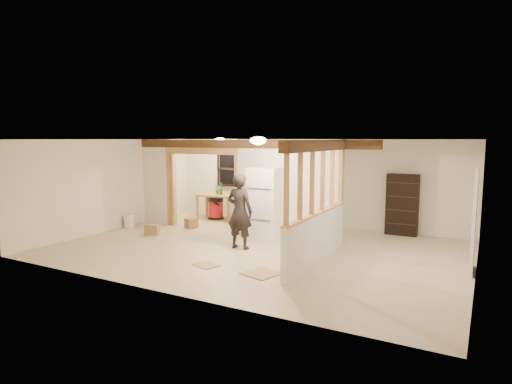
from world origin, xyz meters
The scene contains 30 objects.
floor centered at (0.00, 0.00, -0.01)m, with size 9.00×6.50×0.01m, color #C2B190.
ceiling centered at (0.00, 0.00, 2.50)m, with size 9.00×6.50×0.01m, color white.
wall_back centered at (0.00, 3.25, 1.25)m, with size 9.00×0.01×2.50m, color silver.
wall_front centered at (0.00, -3.25, 1.25)m, with size 9.00×0.01×2.50m, color silver.
wall_left centered at (-4.50, 0.00, 1.25)m, with size 0.01×6.50×2.50m, color silver.
wall_right centered at (4.50, 0.00, 1.25)m, with size 0.01×6.50×2.50m, color silver.
partition_left_stub centered at (-4.05, 1.20, 1.25)m, with size 0.90×0.12×2.50m, color silver.
partition_center centered at (0.20, 1.20, 1.25)m, with size 2.80×0.12×2.50m, color silver.
doorway_frame centered at (-2.40, 1.20, 1.10)m, with size 2.46×0.14×2.20m, color tan.
header_beam_back centered at (-1.00, 1.20, 2.38)m, with size 7.00×0.18×0.22m, color #50321B.
header_beam_right centered at (1.60, -0.40, 2.38)m, with size 0.18×3.30×0.22m, color #50321B.
pony_wall centered at (1.60, -0.40, 0.50)m, with size 0.12×3.20×1.00m, color silver.
stud_partition centered at (1.60, -0.40, 1.66)m, with size 0.14×3.20×1.32m, color tan.
window_back centered at (-2.60, 3.17, 1.55)m, with size 1.12×0.10×1.10m, color black.
french_door centered at (4.42, 0.40, 1.00)m, with size 0.12×0.86×2.00m, color white.
ceiling_dome_main centered at (0.30, -0.50, 2.48)m, with size 0.36×0.36×0.16m, color #FFEABF.
ceiling_dome_util centered at (-2.50, 2.30, 2.48)m, with size 0.32×0.32×0.14m, color #FFEABF.
hanging_bulb centered at (-2.00, 1.60, 2.18)m, with size 0.07×0.07×0.07m, color #FFD88C.
refrigerator centered at (-0.15, 0.78, 0.91)m, with size 0.75×0.73×1.82m, color white.
woman centered at (-0.34, -0.20, 0.87)m, with size 0.63×0.41×1.73m, color black.
work_table centered at (-2.80, 2.56, 0.40)m, with size 1.26×0.63×0.80m, color tan.
potted_plant centered at (-2.72, 2.60, 1.00)m, with size 0.36×0.31×0.40m, color #2B6128.
shop_vac centered at (-2.88, 2.60, 0.34)m, with size 0.52×0.52×0.68m, color #A71216.
bookshelf centered at (2.67, 3.05, 0.80)m, with size 0.80×0.27×1.61m, color black.
bucket centered at (-4.33, 0.32, 0.18)m, with size 0.28×0.28×0.36m, color white.
box_util_a centered at (-1.77, 2.30, 0.16)m, with size 0.38×0.32×0.32m, color #956F48.
box_util_b centered at (-2.74, 1.13, 0.14)m, with size 0.29×0.29×0.27m, color #956F48.
box_front centered at (-3.11, -0.06, 0.14)m, with size 0.35×0.28×0.28m, color #956F48.
floor_panel_near centered at (0.97, -1.62, 0.01)m, with size 0.59×0.59×0.02m, color tan.
floor_panel_far centered at (-0.25, -1.66, 0.01)m, with size 0.50×0.40×0.02m, color tan.
Camera 1 is at (4.59, -8.47, 2.51)m, focal length 30.00 mm.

